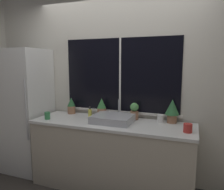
{
  "coord_description": "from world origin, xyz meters",
  "views": [
    {
      "loc": [
        0.96,
        -2.21,
        1.63
      ],
      "look_at": [
        0.01,
        0.31,
        1.23
      ],
      "focal_mm": 35.0,
      "sensor_mm": 36.0,
      "label": 1
    }
  ],
  "objects_px": {
    "refrigerator": "(25,110)",
    "potted_plant_far_right": "(172,109)",
    "mug_white": "(160,119)",
    "potted_plant_far_left": "(71,106)",
    "mug_red": "(188,128)",
    "sink": "(113,118)",
    "potted_plant_center_left": "(102,107)",
    "soap_bottle": "(90,114)",
    "mug_green": "(47,116)",
    "potted_plant_center_right": "(134,111)"
  },
  "relations": [
    {
      "from": "refrigerator",
      "to": "potted_plant_far_right",
      "type": "bearing_deg",
      "value": 5.19
    },
    {
      "from": "mug_white",
      "to": "potted_plant_far_left",
      "type": "bearing_deg",
      "value": 178.36
    },
    {
      "from": "potted_plant_far_left",
      "to": "mug_red",
      "type": "height_order",
      "value": "potted_plant_far_left"
    },
    {
      "from": "potted_plant_far_left",
      "to": "mug_red",
      "type": "bearing_deg",
      "value": -11.55
    },
    {
      "from": "mug_white",
      "to": "sink",
      "type": "bearing_deg",
      "value": -161.58
    },
    {
      "from": "potted_plant_center_left",
      "to": "potted_plant_far_right",
      "type": "relative_size",
      "value": 0.86
    },
    {
      "from": "soap_bottle",
      "to": "mug_red",
      "type": "bearing_deg",
      "value": -6.6
    },
    {
      "from": "mug_red",
      "to": "soap_bottle",
      "type": "bearing_deg",
      "value": 173.4
    },
    {
      "from": "refrigerator",
      "to": "potted_plant_center_left",
      "type": "relative_size",
      "value": 7.12
    },
    {
      "from": "soap_bottle",
      "to": "mug_green",
      "type": "height_order",
      "value": "soap_bottle"
    },
    {
      "from": "potted_plant_center_left",
      "to": "potted_plant_far_left",
      "type": "bearing_deg",
      "value": 180.0
    },
    {
      "from": "sink",
      "to": "mug_white",
      "type": "distance_m",
      "value": 0.6
    },
    {
      "from": "potted_plant_center_left",
      "to": "mug_white",
      "type": "xyz_separation_m",
      "value": [
        0.82,
        -0.04,
        -0.08
      ]
    },
    {
      "from": "refrigerator",
      "to": "mug_red",
      "type": "height_order",
      "value": "refrigerator"
    },
    {
      "from": "potted_plant_far_left",
      "to": "mug_green",
      "type": "xyz_separation_m",
      "value": [
        -0.13,
        -0.41,
        -0.07
      ]
    },
    {
      "from": "potted_plant_far_left",
      "to": "potted_plant_center_left",
      "type": "xyz_separation_m",
      "value": [
        0.49,
        -0.0,
        0.01
      ]
    },
    {
      "from": "soap_bottle",
      "to": "mug_white",
      "type": "xyz_separation_m",
      "value": [
        0.91,
        0.16,
        -0.02
      ]
    },
    {
      "from": "refrigerator",
      "to": "soap_bottle",
      "type": "xyz_separation_m",
      "value": [
        1.1,
        0.0,
        0.04
      ]
    },
    {
      "from": "potted_plant_center_left",
      "to": "potted_plant_far_right",
      "type": "distance_m",
      "value": 0.96
    },
    {
      "from": "potted_plant_far_left",
      "to": "potted_plant_center_left",
      "type": "distance_m",
      "value": 0.49
    },
    {
      "from": "potted_plant_center_right",
      "to": "potted_plant_far_right",
      "type": "distance_m",
      "value": 0.49
    },
    {
      "from": "potted_plant_center_left",
      "to": "potted_plant_center_right",
      "type": "distance_m",
      "value": 0.47
    },
    {
      "from": "refrigerator",
      "to": "mug_green",
      "type": "relative_size",
      "value": 18.69
    },
    {
      "from": "potted_plant_far_left",
      "to": "potted_plant_center_right",
      "type": "bearing_deg",
      "value": 0.0
    },
    {
      "from": "soap_bottle",
      "to": "mug_red",
      "type": "height_order",
      "value": "soap_bottle"
    },
    {
      "from": "potted_plant_center_right",
      "to": "soap_bottle",
      "type": "bearing_deg",
      "value": -161.06
    },
    {
      "from": "refrigerator",
      "to": "soap_bottle",
      "type": "distance_m",
      "value": 1.1
    },
    {
      "from": "potted_plant_center_right",
      "to": "mug_red",
      "type": "relative_size",
      "value": 2.31
    },
    {
      "from": "potted_plant_far_left",
      "to": "mug_white",
      "type": "distance_m",
      "value": 1.32
    },
    {
      "from": "potted_plant_center_left",
      "to": "mug_red",
      "type": "relative_size",
      "value": 2.67
    },
    {
      "from": "potted_plant_center_left",
      "to": "soap_bottle",
      "type": "distance_m",
      "value": 0.22
    },
    {
      "from": "soap_bottle",
      "to": "refrigerator",
      "type": "bearing_deg",
      "value": -179.86
    },
    {
      "from": "mug_white",
      "to": "mug_red",
      "type": "height_order",
      "value": "same"
    },
    {
      "from": "potted_plant_center_right",
      "to": "potted_plant_center_left",
      "type": "bearing_deg",
      "value": -180.0
    },
    {
      "from": "mug_red",
      "to": "potted_plant_center_right",
      "type": "bearing_deg",
      "value": 153.86
    },
    {
      "from": "potted_plant_far_left",
      "to": "soap_bottle",
      "type": "bearing_deg",
      "value": -25.64
    },
    {
      "from": "potted_plant_center_right",
      "to": "mug_red",
      "type": "distance_m",
      "value": 0.77
    },
    {
      "from": "sink",
      "to": "mug_white",
      "type": "height_order",
      "value": "sink"
    },
    {
      "from": "sink",
      "to": "soap_bottle",
      "type": "bearing_deg",
      "value": 174.35
    },
    {
      "from": "refrigerator",
      "to": "sink",
      "type": "xyz_separation_m",
      "value": [
        1.45,
        -0.03,
        0.01
      ]
    },
    {
      "from": "potted_plant_center_left",
      "to": "mug_red",
      "type": "height_order",
      "value": "potted_plant_center_left"
    },
    {
      "from": "potted_plant_far_left",
      "to": "soap_bottle",
      "type": "distance_m",
      "value": 0.45
    },
    {
      "from": "sink",
      "to": "potted_plant_far_left",
      "type": "bearing_deg",
      "value": 163.06
    },
    {
      "from": "potted_plant_center_left",
      "to": "refrigerator",
      "type": "bearing_deg",
      "value": -170.68
    },
    {
      "from": "soap_bottle",
      "to": "mug_green",
      "type": "bearing_deg",
      "value": -157.95
    },
    {
      "from": "sink",
      "to": "potted_plant_far_right",
      "type": "distance_m",
      "value": 0.75
    },
    {
      "from": "potted_plant_far_right",
      "to": "mug_red",
      "type": "bearing_deg",
      "value": -59.33
    },
    {
      "from": "potted_plant_center_left",
      "to": "mug_white",
      "type": "distance_m",
      "value": 0.83
    },
    {
      "from": "potted_plant_center_left",
      "to": "sink",
      "type": "bearing_deg",
      "value": -41.73
    },
    {
      "from": "potted_plant_center_right",
      "to": "mug_green",
      "type": "distance_m",
      "value": 1.17
    }
  ]
}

